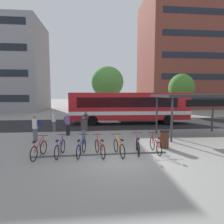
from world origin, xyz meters
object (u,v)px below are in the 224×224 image
(street_tree_0, at_px, (181,88))
(parked_bicycle_red_3, at_px, (100,148))
(parked_bicycle_orange_4, at_px, (119,148))
(commuter_black_pack_4, at_px, (84,128))
(parked_bicycle_purple_5, at_px, (138,146))
(parked_bicycle_blue_2, at_px, (81,148))
(transit_shelter, at_px, (196,97))
(commuter_teal_pack_0, at_px, (67,122))
(commuter_navy_pack_1, at_px, (54,120))
(trash_bin, at_px, (164,139))
(street_tree_1, at_px, (107,82))
(commuter_navy_pack_2, at_px, (86,120))
(city_bus, at_px, (130,106))
(commuter_navy_pack_3, at_px, (36,126))
(parked_bicycle_purple_1, at_px, (60,148))
(parked_bicycle_red_0, at_px, (39,150))
(parked_bicycle_red_6, at_px, (156,145))

(street_tree_0, bearing_deg, parked_bicycle_red_3, -126.89)
(parked_bicycle_orange_4, relative_size, commuter_black_pack_4, 1.00)
(parked_bicycle_red_3, distance_m, parked_bicycle_purple_5, 1.99)
(parked_bicycle_blue_2, bearing_deg, parked_bicycle_red_3, -83.89)
(parked_bicycle_purple_5, xyz_separation_m, transit_shelter, (5.05, 3.43, 2.46))
(commuter_teal_pack_0, relative_size, commuter_navy_pack_1, 0.99)
(trash_bin, relative_size, street_tree_1, 0.15)
(street_tree_1, bearing_deg, parked_bicycle_orange_4, -92.40)
(commuter_navy_pack_2, bearing_deg, trash_bin, -109.18)
(parked_bicycle_orange_4, xyz_separation_m, parked_bicycle_purple_5, (1.01, 0.19, 0.00))
(commuter_navy_pack_2, bearing_deg, parked_bicycle_red_3, -142.79)
(city_bus, relative_size, parked_bicycle_purple_5, 7.07)
(commuter_navy_pack_3, bearing_deg, parked_bicycle_purple_1, 111.91)
(parked_bicycle_red_0, distance_m, street_tree_1, 18.61)
(parked_bicycle_red_6, xyz_separation_m, commuter_navy_pack_1, (-6.50, 6.13, 0.58))
(transit_shelter, distance_m, commuter_black_pack_4, 8.24)
(parked_bicycle_red_6, bearing_deg, parked_bicycle_red_0, 90.08)
(parked_bicycle_orange_4, bearing_deg, parked_bicycle_purple_1, 75.20)
(parked_bicycle_red_3, relative_size, transit_shelter, 0.29)
(parked_bicycle_red_3, distance_m, parked_bicycle_red_6, 2.95)
(parked_bicycle_purple_1, bearing_deg, street_tree_1, -4.94)
(parked_bicycle_red_6, xyz_separation_m, street_tree_0, (9.02, 15.73, 3.53))
(parked_bicycle_blue_2, xyz_separation_m, commuter_navy_pack_3, (-3.17, 3.27, 0.59))
(parked_bicycle_red_3, relative_size, street_tree_1, 0.24)
(parked_bicycle_blue_2, distance_m, commuter_black_pack_4, 2.48)
(parked_bicycle_purple_1, relative_size, parked_bicycle_red_6, 1.00)
(parked_bicycle_purple_1, xyz_separation_m, commuter_navy_pack_1, (-1.58, 6.18, 0.58))
(commuter_navy_pack_3, xyz_separation_m, street_tree_0, (16.05, 12.57, 2.95))
(parked_bicycle_purple_1, xyz_separation_m, commuter_navy_pack_3, (-2.12, 3.20, 0.59))
(commuter_black_pack_4, bearing_deg, parked_bicycle_purple_5, 55.51)
(parked_bicycle_purple_5, height_order, commuter_navy_pack_2, commuter_navy_pack_2)
(parked_bicycle_red_0, distance_m, commuter_navy_pack_3, 3.57)
(parked_bicycle_red_3, bearing_deg, parked_bicycle_blue_2, 69.30)
(commuter_navy_pack_1, bearing_deg, parked_bicycle_red_3, 8.21)
(trash_bin, xyz_separation_m, street_tree_0, (8.23, 14.93, 3.40))
(parked_bicycle_blue_2, relative_size, commuter_navy_pack_3, 1.00)
(street_tree_0, bearing_deg, parked_bicycle_red_6, -119.82)
(commuter_navy_pack_2, distance_m, commuter_black_pack_4, 3.62)
(parked_bicycle_purple_1, distance_m, commuter_navy_pack_3, 3.88)
(parked_bicycle_red_0, bearing_deg, commuter_black_pack_4, -29.45)
(parked_bicycle_red_3, height_order, commuter_black_pack_4, commuter_black_pack_4)
(commuter_teal_pack_0, distance_m, trash_bin, 7.12)
(parked_bicycle_blue_2, xyz_separation_m, parked_bicycle_orange_4, (1.89, -0.11, 0.00))
(parked_bicycle_purple_5, relative_size, parked_bicycle_red_6, 0.99)
(commuter_navy_pack_1, height_order, trash_bin, commuter_navy_pack_1)
(commuter_navy_pack_2, xyz_separation_m, street_tree_1, (2.66, 11.39, 3.79))
(city_bus, distance_m, commuter_navy_pack_2, 5.79)
(city_bus, height_order, parked_bicycle_purple_1, city_bus)
(street_tree_1, bearing_deg, commuter_navy_pack_1, -115.19)
(parked_bicycle_purple_5, bearing_deg, commuter_navy_pack_1, 50.32)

